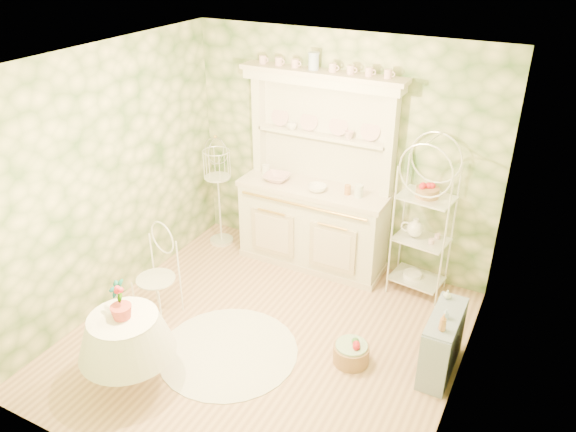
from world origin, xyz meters
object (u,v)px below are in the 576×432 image
at_px(bakers_rack, 423,223).
at_px(floor_basket, 351,352).
at_px(birdcage_stand, 218,187).
at_px(round_table, 128,349).
at_px(cafe_chair, 155,276).
at_px(kitchen_dresser, 314,175).
at_px(side_shelf, 442,345).

distance_m(bakers_rack, floor_basket, 1.62).
bearing_deg(birdcage_stand, bakers_rack, 2.38).
distance_m(round_table, birdcage_stand, 2.59).
relative_size(round_table, cafe_chair, 0.75).
distance_m(cafe_chair, birdcage_stand, 1.64).
xyz_separation_m(kitchen_dresser, birdcage_stand, (-1.25, -0.10, -0.37)).
bearing_deg(round_table, kitchen_dresser, 77.42).
xyz_separation_m(kitchen_dresser, side_shelf, (1.83, -1.14, -0.86)).
bearing_deg(round_table, side_shelf, 30.68).
height_order(birdcage_stand, floor_basket, birdcage_stand).
height_order(kitchen_dresser, round_table, kitchen_dresser).
relative_size(bakers_rack, side_shelf, 2.56).
bearing_deg(birdcage_stand, kitchen_dresser, 4.36).
relative_size(round_table, floor_basket, 2.04).
relative_size(cafe_chair, floor_basket, 2.71).
xyz_separation_m(round_table, cafe_chair, (-0.40, 0.88, 0.12)).
relative_size(cafe_chair, birdcage_stand, 0.63).
relative_size(side_shelf, birdcage_stand, 0.43).
distance_m(kitchen_dresser, bakers_rack, 1.32).
xyz_separation_m(kitchen_dresser, floor_basket, (1.07, -1.42, -1.03)).
bearing_deg(cafe_chair, round_table, -52.27).
bearing_deg(kitchen_dresser, side_shelf, -31.89).
bearing_deg(round_table, floor_basket, 34.82).
bearing_deg(kitchen_dresser, bakers_rack, 0.45).
relative_size(side_shelf, floor_basket, 1.83).
relative_size(kitchen_dresser, bakers_rack, 1.35).
xyz_separation_m(round_table, birdcage_stand, (-0.68, 2.47, 0.40)).
bearing_deg(side_shelf, floor_basket, -162.89).
bearing_deg(round_table, cafe_chair, 114.53).
bearing_deg(kitchen_dresser, birdcage_stand, -175.64).
distance_m(round_table, cafe_chair, 0.98).
bearing_deg(kitchen_dresser, round_table, -102.58).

